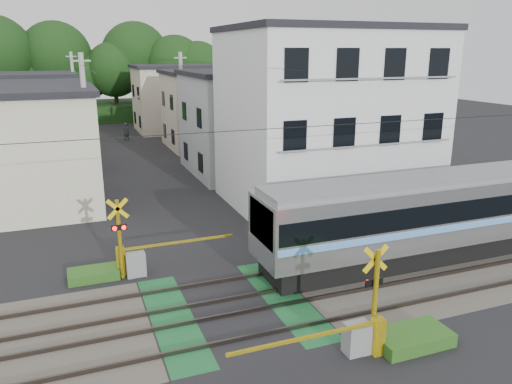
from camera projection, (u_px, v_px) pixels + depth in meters
name	position (u px, v px, depth m)	size (l,w,h in m)	color
ground	(230.00, 308.00, 16.22)	(120.00, 120.00, 0.00)	black
track_bed	(230.00, 307.00, 16.21)	(120.00, 120.00, 0.14)	#47423A
commuter_train	(449.00, 212.00, 20.15)	(16.39, 2.59, 3.40)	black
crossing_signal_near	(361.00, 330.00, 13.63)	(4.74, 0.65, 3.09)	yellow
crossing_signal_far	(133.00, 258.00, 18.42)	(4.74, 0.65, 3.09)	yellow
apartment_block	(326.00, 118.00, 26.40)	(10.20, 8.36, 9.30)	white
houses_row	(129.00, 115.00, 38.71)	(22.07, 31.35, 6.80)	beige
tree_hill	(86.00, 71.00, 57.96)	(40.00, 13.00, 11.91)	#163511
catenary	(393.00, 182.00, 17.30)	(60.00, 5.04, 7.00)	#2D2D33
utility_poles	(115.00, 109.00, 35.41)	(7.90, 42.00, 8.00)	#A5A5A0
pedestrian	(126.00, 132.00, 46.14)	(0.61, 0.40, 1.68)	#31333D
weed_patches	(281.00, 295.00, 16.69)	(10.25, 8.80, 0.40)	#2D5E1E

